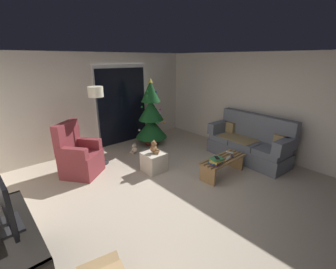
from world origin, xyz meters
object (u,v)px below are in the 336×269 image
(remote_white, at_px, (230,152))
(media_shelf, at_px, (16,262))
(remote_silver, at_px, (228,158))
(floor_lamp, at_px, (96,100))
(ottoman, at_px, (154,162))
(remote_black, at_px, (217,159))
(armchair, at_px, (79,157))
(remote_graphite, at_px, (232,156))
(book_stack, at_px, (216,161))
(teddy_bear_cream_by_tree, at_px, (134,149))
(christmas_tree, at_px, (151,116))
(cell_phone, at_px, (217,158))
(teddy_bear_chestnut, at_px, (154,148))
(couch, at_px, (249,143))
(television, at_px, (3,199))
(coffee_table, at_px, (223,164))

(remote_white, distance_m, media_shelf, 4.02)
(remote_silver, relative_size, media_shelf, 0.11)
(floor_lamp, xyz_separation_m, ottoman, (0.68, -1.09, -1.30))
(remote_black, bearing_deg, armchair, 111.01)
(remote_graphite, bearing_deg, media_shelf, -127.25)
(book_stack, bearing_deg, teddy_bear_cream_by_tree, 99.97)
(christmas_tree, bearing_deg, remote_black, -93.19)
(cell_phone, bearing_deg, teddy_bear_cream_by_tree, 134.29)
(ottoman, distance_m, teddy_bear_chestnut, 0.33)
(floor_lamp, height_order, ottoman, floor_lamp)
(floor_lamp, bearing_deg, remote_black, -54.85)
(couch, bearing_deg, remote_black, -179.41)
(remote_white, relative_size, floor_lamp, 0.09)
(remote_graphite, bearing_deg, teddy_bear_cream_by_tree, 166.03)
(remote_black, distance_m, book_stack, 0.27)
(book_stack, height_order, television, television)
(armchair, bearing_deg, remote_graphite, -40.83)
(media_shelf, relative_size, teddy_bear_cream_by_tree, 4.91)
(remote_graphite, distance_m, book_stack, 0.57)
(remote_black, bearing_deg, remote_white, -24.21)
(armchair, height_order, television, television)
(couch, distance_m, remote_black, 1.30)
(coffee_table, relative_size, teddy_bear_chestnut, 3.86)
(book_stack, xyz_separation_m, cell_phone, (0.01, -0.01, 0.07))
(remote_white, bearing_deg, christmas_tree, -98.70)
(remote_graphite, bearing_deg, cell_phone, -125.90)
(couch, bearing_deg, remote_white, -179.94)
(remote_silver, bearing_deg, remote_white, 111.67)
(couch, bearing_deg, teddy_bear_chestnut, 154.19)
(floor_lamp, xyz_separation_m, media_shelf, (-2.05, -2.26, -1.15))
(christmas_tree, distance_m, television, 4.40)
(remote_silver, xyz_separation_m, ottoman, (-1.03, 1.18, -0.19))
(remote_black, height_order, remote_graphite, same)
(coffee_table, bearing_deg, floor_lamp, 126.62)
(ottoman, height_order, teddy_bear_chestnut, teddy_bear_chestnut)
(remote_black, bearing_deg, book_stack, -173.47)
(teddy_bear_cream_by_tree, bearing_deg, book_stack, -80.03)
(remote_white, xyz_separation_m, teddy_bear_chestnut, (-1.29, 1.03, 0.15))
(armchair, bearing_deg, cell_phone, -48.38)
(remote_white, height_order, media_shelf, media_shelf)
(remote_white, bearing_deg, couch, 163.21)
(remote_graphite, bearing_deg, teddy_bear_chestnut, -172.24)
(couch, distance_m, floor_lamp, 3.69)
(cell_phone, bearing_deg, floor_lamp, 153.63)
(couch, height_order, armchair, armchair)
(remote_black, distance_m, christmas_tree, 2.41)
(ottoman, xyz_separation_m, teddy_bear_chestnut, (0.01, -0.01, 0.33))
(remote_white, distance_m, television, 4.04)
(couch, bearing_deg, remote_graphite, -171.00)
(remote_graphite, relative_size, media_shelf, 0.11)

